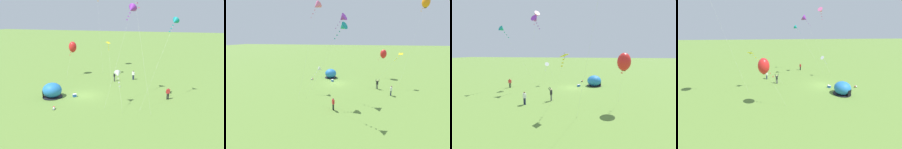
# 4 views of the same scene
# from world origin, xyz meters

# --- Properties ---
(ground_plane) EXTENTS (300.00, 300.00, 0.00)m
(ground_plane) POSITION_xyz_m (0.00, 0.00, 0.00)
(ground_plane) COLOR olive
(popup_tent) EXTENTS (2.81, 2.81, 2.10)m
(popup_tent) POSITION_xyz_m (-4.16, -2.05, 1.00)
(popup_tent) COLOR #2672BF
(popup_tent) RESTS_ON ground
(cooler_box) EXTENTS (0.64, 0.62, 0.44)m
(cooler_box) POSITION_xyz_m (-1.18, -1.03, 0.22)
(cooler_box) COLOR #2659B2
(cooler_box) RESTS_ON ground
(toddler_crawling) EXTENTS (0.41, 0.55, 0.32)m
(toddler_crawling) POSITION_xyz_m (-1.65, -5.81, 0.18)
(toddler_crawling) COLOR white
(toddler_crawling) RESTS_ON ground
(person_center_field) EXTENTS (0.52, 0.40, 1.72)m
(person_center_field) POSITION_xyz_m (11.66, 1.83, 0.96)
(person_center_field) COLOR black
(person_center_field) RESTS_ON ground
(person_watching_sky) EXTENTS (0.55, 0.37, 1.72)m
(person_watching_sky) POSITION_xyz_m (5.06, 10.20, 0.96)
(person_watching_sky) COLOR #1E2347
(person_watching_sky) RESTS_ON ground
(person_with_toddler) EXTENTS (0.47, 0.68, 1.89)m
(person_with_toddler) POSITION_xyz_m (2.07, 8.20, 1.00)
(person_with_toddler) COLOR #4C4C51
(person_with_toddler) RESTS_ON ground
(kite_white) EXTENTS (1.98, 3.16, 4.64)m
(kite_white) POSITION_xyz_m (5.46, -1.93, 4.09)
(kite_white) COLOR silver
(kite_white) RESTS_ON ground
(kite_red) EXTENTS (1.45, 3.49, 6.61)m
(kite_red) POSITION_xyz_m (-6.82, 10.01, 5.59)
(kite_red) COLOR silver
(kite_red) RESTS_ON ground
(kite_teal) EXTENTS (3.98, 6.98, 11.15)m
(kite_teal) POSITION_xyz_m (11.86, 3.03, 10.54)
(kite_teal) COLOR silver
(kite_teal) RESTS_ON ground
(kite_purple) EXTENTS (2.75, 6.80, 12.89)m
(kite_purple) POSITION_xyz_m (6.19, 2.17, 12.14)
(kite_purple) COLOR silver
(kite_purple) RESTS_ON ground
(kite_yellow) EXTENTS (2.85, 5.97, 6.67)m
(kite_yellow) POSITION_xyz_m (-0.34, 12.13, 6.05)
(kite_yellow) COLOR silver
(kite_yellow) RESTS_ON ground
(kite_orange) EXTENTS (3.26, 4.68, 16.90)m
(kite_orange) POSITION_xyz_m (-4.32, 16.91, 15.92)
(kite_orange) COLOR silver
(kite_orange) RESTS_ON ground
(kite_pink) EXTENTS (3.75, 3.42, 14.48)m
(kite_pink) POSITION_xyz_m (7.20, -1.40, 13.78)
(kite_pink) COLOR silver
(kite_pink) RESTS_ON ground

